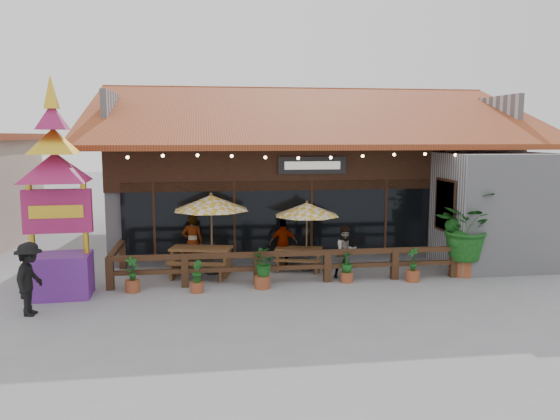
{
  "coord_description": "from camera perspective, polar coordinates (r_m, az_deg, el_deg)",
  "views": [
    {
      "loc": [
        -3.93,
        -15.34,
        4.14
      ],
      "look_at": [
        -1.58,
        1.5,
        1.82
      ],
      "focal_mm": 35.0,
      "sensor_mm": 36.0,
      "label": 1
    }
  ],
  "objects": [
    {
      "name": "ground",
      "position": [
        16.37,
        6.26,
        -6.92
      ],
      "size": [
        100.0,
        100.0,
        0.0
      ],
      "primitive_type": "plane",
      "color": "gray",
      "rests_on": "ground"
    },
    {
      "name": "restaurant_building",
      "position": [
        22.43,
        2.86,
        2.82
      ],
      "size": [
        15.5,
        14.73,
        6.09
      ],
      "color": "#ABAAAF",
      "rests_on": "ground"
    },
    {
      "name": "patio_railing",
      "position": [
        15.57,
        -1.56,
        -5.31
      ],
      "size": [
        10.0,
        2.6,
        0.92
      ],
      "color": "#422917",
      "rests_on": "ground"
    },
    {
      "name": "umbrella_left",
      "position": [
        16.38,
        -7.21,
        0.73
      ],
      "size": [
        3.01,
        3.01,
        2.46
      ],
      "color": "brown",
      "rests_on": "ground"
    },
    {
      "name": "umbrella_right",
      "position": [
        16.69,
        2.81,
        0.04
      ],
      "size": [
        2.54,
        2.54,
        2.18
      ],
      "color": "brown",
      "rests_on": "ground"
    },
    {
      "name": "picnic_table_left",
      "position": [
        16.43,
        -8.22,
        -4.83
      ],
      "size": [
        2.09,
        1.91,
        0.85
      ],
      "color": "brown",
      "rests_on": "ground"
    },
    {
      "name": "picnic_table_right",
      "position": [
        16.99,
        1.97,
        -4.72
      ],
      "size": [
        1.71,
        1.57,
        0.69
      ],
      "color": "brown",
      "rests_on": "ground"
    },
    {
      "name": "thai_sign_tower",
      "position": [
        14.87,
        -22.42,
        3.58
      ],
      "size": [
        2.34,
        2.34,
        6.06
      ],
      "color": "#612485",
      "rests_on": "ground"
    },
    {
      "name": "tropical_plant",
      "position": [
        16.98,
        18.71,
        -1.79
      ],
      "size": [
        2.33,
        2.39,
        2.52
      ],
      "color": "brown",
      "rests_on": "ground"
    },
    {
      "name": "diner_a",
      "position": [
        16.98,
        -9.13,
        -3.38
      ],
      "size": [
        0.65,
        0.44,
        1.77
      ],
      "primitive_type": "imported",
      "rotation": [
        0.0,
        0.0,
        3.12
      ],
      "color": "#371D11",
      "rests_on": "ground"
    },
    {
      "name": "diner_b",
      "position": [
        16.11,
        6.92,
        -4.38
      ],
      "size": [
        0.86,
        0.73,
        1.53
      ],
      "primitive_type": "imported",
      "rotation": [
        0.0,
        0.0,
        0.23
      ],
      "color": "#371D11",
      "rests_on": "ground"
    },
    {
      "name": "diner_c",
      "position": [
        17.26,
        0.36,
        -3.51
      ],
      "size": [
        0.94,
        0.5,
        1.52
      ],
      "primitive_type": "imported",
      "rotation": [
        0.0,
        0.0,
        2.99
      ],
      "color": "#371D11",
      "rests_on": "ground"
    },
    {
      "name": "pedestrian",
      "position": [
        13.94,
        -24.7,
        -6.56
      ],
      "size": [
        0.73,
        1.16,
        1.72
      ],
      "primitive_type": "imported",
      "rotation": [
        0.0,
        0.0,
        1.49
      ],
      "color": "black",
      "rests_on": "ground"
    },
    {
      "name": "planter_a",
      "position": [
        15.15,
        -15.19,
        -6.77
      ],
      "size": [
        0.41,
        0.4,
        0.97
      ],
      "color": "brown",
      "rests_on": "ground"
    },
    {
      "name": "planter_b",
      "position": [
        14.74,
        -8.68,
        -7.06
      ],
      "size": [
        0.35,
        0.37,
        0.86
      ],
      "color": "brown",
      "rests_on": "ground"
    },
    {
      "name": "planter_c",
      "position": [
        14.92,
        -1.87,
        -5.96
      ],
      "size": [
        0.85,
        0.85,
        1.07
      ],
      "color": "brown",
      "rests_on": "ground"
    },
    {
      "name": "planter_d",
      "position": [
        15.67,
        7.0,
        -5.99
      ],
      "size": [
        0.47,
        0.47,
        0.88
      ],
      "color": "brown",
      "rests_on": "ground"
    },
    {
      "name": "planter_e",
      "position": [
        16.1,
        13.71,
        -5.84
      ],
      "size": [
        0.4,
        0.4,
        0.98
      ],
      "color": "brown",
      "rests_on": "ground"
    }
  ]
}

